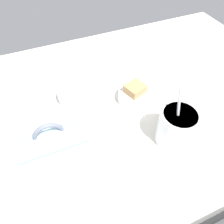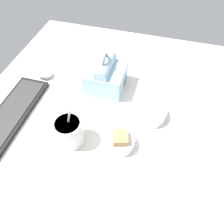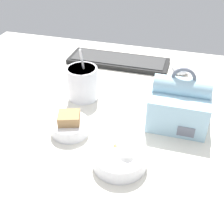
# 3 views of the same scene
# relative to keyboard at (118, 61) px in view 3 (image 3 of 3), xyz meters

# --- Properties ---
(desk_surface) EXTENTS (1.40, 1.10, 0.02)m
(desk_surface) POSITION_rel_keyboard_xyz_m (0.05, -0.36, -0.02)
(desk_surface) COLOR silver
(desk_surface) RESTS_ON ground
(keyboard) EXTENTS (0.41, 0.14, 0.02)m
(keyboard) POSITION_rel_keyboard_xyz_m (0.00, 0.00, 0.00)
(keyboard) COLOR black
(keyboard) RESTS_ON desk_surface
(lunch_bag) EXTENTS (0.17, 0.17, 0.18)m
(lunch_bag) POSITION_rel_keyboard_xyz_m (0.27, -0.32, 0.05)
(lunch_bag) COLOR #9EC6DB
(lunch_bag) RESTS_ON desk_surface
(soup_cup) EXTENTS (0.10, 0.10, 0.18)m
(soup_cup) POSITION_rel_keyboard_xyz_m (-0.05, -0.28, 0.05)
(soup_cup) COLOR silver
(soup_cup) RESTS_ON desk_surface
(bento_bowl_sandwich) EXTENTS (0.11, 0.11, 0.06)m
(bento_bowl_sandwich) POSITION_rel_keyboard_xyz_m (-0.02, -0.46, 0.01)
(bento_bowl_sandwich) COLOR silver
(bento_bowl_sandwich) RESTS_ON desk_surface
(bento_bowl_snacks) EXTENTS (0.13, 0.13, 0.06)m
(bento_bowl_snacks) POSITION_rel_keyboard_xyz_m (0.15, -0.55, 0.01)
(bento_bowl_snacks) COLOR silver
(bento_bowl_snacks) RESTS_ON desk_surface
(computer_mouse) EXTENTS (0.06, 0.08, 0.04)m
(computer_mouse) POSITION_rel_keyboard_xyz_m (0.25, -0.02, 0.01)
(computer_mouse) COLOR silver
(computer_mouse) RESTS_ON desk_surface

